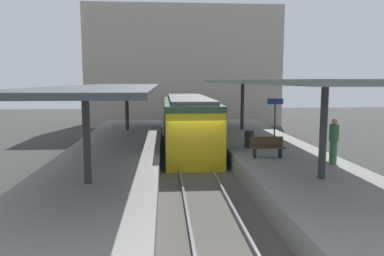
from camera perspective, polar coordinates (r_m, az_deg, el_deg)
The scene contains 14 objects.
ground_plane at distance 17.10m, azimuth 0.45°, elevation -6.98°, with size 80.00×80.00×0.00m, color #383835.
platform_left at distance 17.10m, azimuth -12.40°, elevation -5.43°, with size 4.40×28.00×1.00m, color gray.
platform_right at distance 17.70m, azimuth 12.86°, elevation -5.01°, with size 4.40×28.00×1.00m, color gray.
track_ballast at distance 17.07m, azimuth 0.45°, elevation -6.65°, with size 3.20×28.00×0.20m, color #59544C.
rail_near_side at distance 16.99m, azimuth -1.98°, elevation -6.14°, with size 0.08×28.00×0.14m, color slate.
rail_far_side at distance 17.10m, azimuth 2.87°, elevation -6.05°, with size 0.08×28.00×0.14m, color slate.
commuter_train at distance 21.65m, azimuth -0.63°, elevation 0.70°, with size 2.78×11.32×3.10m.
canopy_left at distance 18.08m, azimuth -12.07°, elevation 6.05°, with size 4.18×21.00×2.99m.
canopy_right at distance 18.64m, azimuth 11.91°, elevation 6.89°, with size 4.18×21.00×3.25m.
platform_bench at distance 15.94m, azimuth 11.49°, elevation -2.79°, with size 1.40×0.41×0.86m.
platform_sign at distance 21.62m, azimuth 12.67°, elevation 2.90°, with size 0.90×0.08×2.21m.
litter_bin at distance 18.11m, azimuth 8.80°, elevation -1.73°, with size 0.44×0.44×0.80m, color #2D2D30.
passenger_near_bench at distance 15.29m, azimuth 20.98°, elevation -1.83°, with size 0.36×0.36×1.77m.
station_building_backdrop at distance 36.58m, azimuth -1.39°, elevation 9.32°, with size 18.00×6.00×11.00m, color #A89E8E.
Camera 1 is at (-1.38, -16.51, 4.22)m, focal length 34.65 mm.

